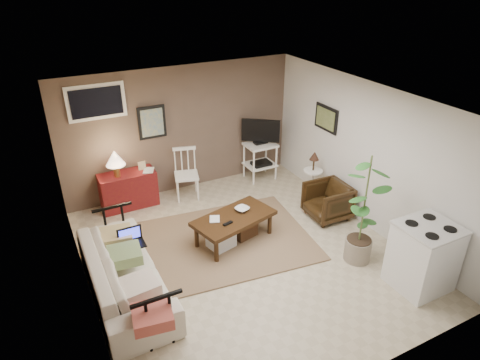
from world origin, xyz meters
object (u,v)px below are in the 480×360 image
side_table (313,169)px  armchair (328,200)px  sofa (124,267)px  red_console (127,187)px  tv_stand (261,148)px  stove (423,256)px  coffee_table (234,227)px  spindle_chair (186,175)px  potted_plant (364,206)px

side_table → armchair: bearing=-104.3°
sofa → armchair: 3.62m
red_console → tv_stand: (2.70, -0.12, 0.28)m
tv_stand → armchair: 1.90m
tv_stand → stove: tv_stand is taller
coffee_table → spindle_chair: bearing=94.2°
side_table → potted_plant: size_ratio=0.54×
sofa → stove: (3.64, -1.70, 0.04)m
sofa → potted_plant: bearing=-104.8°
side_table → sofa: bearing=-165.0°
armchair → spindle_chair: bearing=-131.1°
coffee_table → stove: bearing=-49.3°
coffee_table → armchair: bearing=-3.0°
spindle_chair → side_table: spindle_chair is taller
stove → potted_plant: bearing=114.0°
spindle_chair → tv_stand: (1.62, 0.04, 0.23)m
sofa → red_console: red_console is taller
sofa → potted_plant: 3.42m
coffee_table → sofa: (-1.83, -0.41, 0.17)m
tv_stand → red_console: bearing=177.5°
tv_stand → potted_plant: (-0.05, -3.03, 0.25)m
coffee_table → sofa: sofa is taller
spindle_chair → tv_stand: tv_stand is taller
red_console → side_table: size_ratio=1.21×
coffee_table → potted_plant: bearing=-41.4°
red_console → stove: 5.00m
red_console → spindle_chair: (1.08, -0.16, 0.05)m
coffee_table → sofa: bearing=-167.4°
side_table → tv_stand: bearing=111.9°
red_console → side_table: bearing=-21.9°
armchair → coffee_table: bearing=-90.5°
spindle_chair → stove: 4.29m
armchair → potted_plant: bearing=-13.4°
sofa → side_table: size_ratio=2.38×
armchair → stove: size_ratio=0.71×
coffee_table → side_table: bearing=17.2°
spindle_chair → stove: bearing=-63.1°
spindle_chair → tv_stand: size_ratio=0.75×
red_console → armchair: 3.58m
coffee_table → potted_plant: (1.44, -1.27, 0.65)m
red_console → spindle_chair: red_console is taller
sofa → side_table: 3.92m
sofa → armchair: size_ratio=3.24×
spindle_chair → coffee_table: bearing=-85.8°
potted_plant → stove: (0.37, -0.83, -0.44)m
tv_stand → armchair: (0.29, -1.85, -0.33)m
sofa → red_console: size_ratio=1.96×
side_table → stove: bearing=-93.0°
coffee_table → spindle_chair: 1.73m
tv_stand → side_table: bearing=-68.1°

